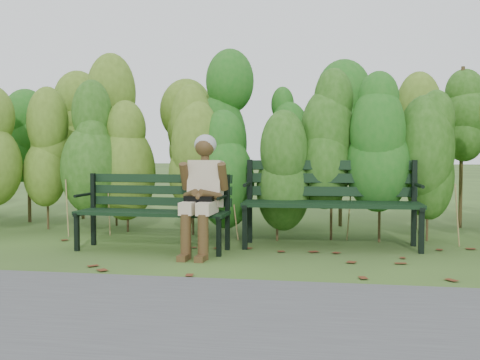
# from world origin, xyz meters

# --- Properties ---
(ground) EXTENTS (80.00, 80.00, 0.00)m
(ground) POSITION_xyz_m (0.00, 0.00, 0.00)
(ground) COLOR #334520
(footpath) EXTENTS (60.00, 2.50, 0.01)m
(footpath) POSITION_xyz_m (0.00, -2.20, 0.01)
(footpath) COLOR #474749
(footpath) RESTS_ON ground
(hedge_band) EXTENTS (11.04, 1.67, 2.42)m
(hedge_band) POSITION_xyz_m (0.00, 1.86, 1.26)
(hedge_band) COLOR #47381E
(hedge_band) RESTS_ON ground
(leaf_litter) EXTENTS (5.23, 2.20, 0.01)m
(leaf_litter) POSITION_xyz_m (0.48, -0.11, 0.00)
(leaf_litter) COLOR #5D2C17
(leaf_litter) RESTS_ON ground
(bench_left) EXTENTS (1.62, 0.58, 0.80)m
(bench_left) POSITION_xyz_m (-0.92, 0.37, 0.47)
(bench_left) COLOR black
(bench_left) RESTS_ON ground
(bench_right) EXTENTS (1.92, 0.68, 0.95)m
(bench_right) POSITION_xyz_m (0.92, 0.87, 0.56)
(bench_right) COLOR black
(bench_right) RESTS_ON ground
(seated_woman) EXTENTS (0.50, 0.73, 1.22)m
(seated_woman) POSITION_xyz_m (-0.36, 0.19, 0.68)
(seated_woman) COLOR beige
(seated_woman) RESTS_ON ground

